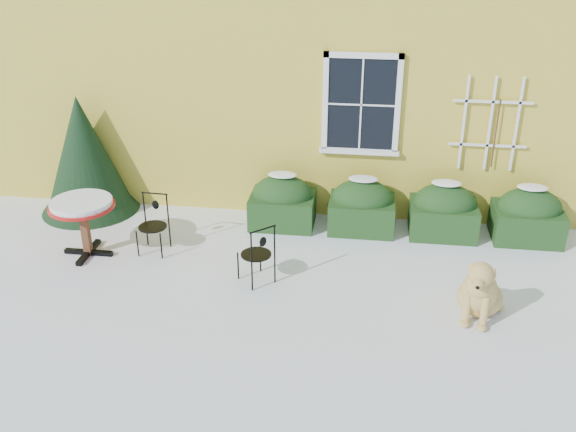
# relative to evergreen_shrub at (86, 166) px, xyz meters

# --- Properties ---
(ground) EXTENTS (80.00, 80.00, 0.00)m
(ground) POSITION_rel_evergreen_shrub_xyz_m (3.71, -2.68, -0.81)
(ground) COLOR white
(ground) RESTS_ON ground
(hedge_row) EXTENTS (4.95, 0.80, 0.91)m
(hedge_row) POSITION_rel_evergreen_shrub_xyz_m (5.36, -0.13, -0.41)
(hedge_row) COLOR #153213
(hedge_row) RESTS_ON ground
(evergreen_shrub) EXTENTS (1.67, 1.67, 2.02)m
(evergreen_shrub) POSITION_rel_evergreen_shrub_xyz_m (0.00, 0.00, 0.00)
(evergreen_shrub) COLOR black
(evergreen_shrub) RESTS_ON ground
(bistro_table) EXTENTS (0.97, 0.97, 0.90)m
(bistro_table) POSITION_rel_evergreen_shrub_xyz_m (0.62, -1.56, -0.07)
(bistro_table) COLOR black
(bistro_table) RESTS_ON ground
(patio_chair_near) EXTENTS (0.56, 0.56, 0.90)m
(patio_chair_near) POSITION_rel_evergreen_shrub_xyz_m (3.32, -2.00, -0.36)
(patio_chair_near) COLOR black
(patio_chair_near) RESTS_ON ground
(patio_chair_far) EXTENTS (0.43, 0.43, 0.90)m
(patio_chair_far) POSITION_rel_evergreen_shrub_xyz_m (1.60, -1.30, -0.36)
(patio_chair_far) COLOR black
(patio_chair_far) RESTS_ON ground
(dog) EXTENTS (0.73, 0.98, 0.92)m
(dog) POSITION_rel_evergreen_shrub_xyz_m (6.27, -2.48, -0.44)
(dog) COLOR #DDB563
(dog) RESTS_ON ground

